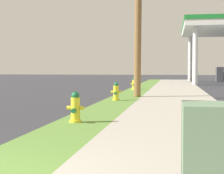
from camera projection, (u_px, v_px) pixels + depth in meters
name	position (u px, v px, depth m)	size (l,w,h in m)	color
fire_hydrant_nearest	(75.00, 109.00, 8.61)	(0.42, 0.37, 0.74)	yellow
fire_hydrant_second	(116.00, 92.00, 14.60)	(0.42, 0.38, 0.74)	yellow
fire_hydrant_third	(134.00, 84.00, 22.10)	(0.42, 0.37, 0.74)	yellow
utility_cabinet	(214.00, 171.00, 2.91)	(0.58, 0.61, 1.00)	slate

